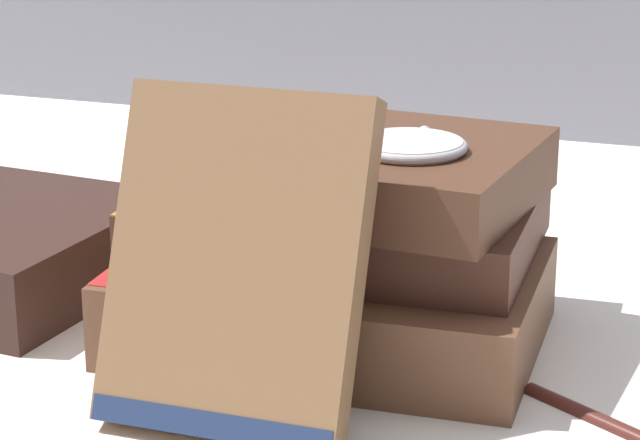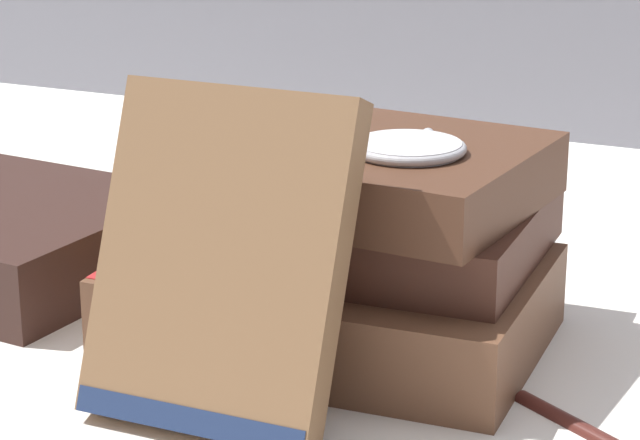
% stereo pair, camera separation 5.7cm
% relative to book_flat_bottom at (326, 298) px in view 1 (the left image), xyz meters
% --- Properties ---
extents(ground_plane, '(3.00, 3.00, 0.00)m').
position_rel_book_flat_bottom_xyz_m(ground_plane, '(-0.04, -0.00, -0.02)').
color(ground_plane, white).
extents(book_flat_bottom, '(0.22, 0.16, 0.05)m').
position_rel_book_flat_bottom_xyz_m(book_flat_bottom, '(0.00, 0.00, 0.00)').
color(book_flat_bottom, brown).
rests_on(book_flat_bottom, ground_plane).
extents(book_flat_middle, '(0.21, 0.16, 0.03)m').
position_rel_book_flat_bottom_xyz_m(book_flat_middle, '(-0.00, 0.02, 0.04)').
color(book_flat_middle, '#422319').
rests_on(book_flat_middle, book_flat_bottom).
extents(book_flat_top, '(0.20, 0.16, 0.03)m').
position_rel_book_flat_bottom_xyz_m(book_flat_top, '(0.01, 0.01, 0.07)').
color(book_flat_top, '#4C2D1E').
rests_on(book_flat_top, book_flat_middle).
extents(book_leaning_front, '(0.12, 0.08, 0.16)m').
position_rel_book_flat_bottom_xyz_m(book_leaning_front, '(-0.01, -0.11, 0.05)').
color(book_leaning_front, brown).
rests_on(book_leaning_front, ground_plane).
extents(pocket_watch, '(0.06, 0.06, 0.01)m').
position_rel_book_flat_bottom_xyz_m(pocket_watch, '(0.05, -0.00, 0.09)').
color(pocket_watch, silver).
rests_on(pocket_watch, book_flat_top).
extents(reading_glasses, '(0.11, 0.07, 0.00)m').
position_rel_book_flat_bottom_xyz_m(reading_glasses, '(-0.06, 0.15, -0.02)').
color(reading_glasses, '#ADADB2').
rests_on(reading_glasses, ground_plane).
extents(fountain_pen, '(0.11, 0.07, 0.01)m').
position_rel_book_flat_bottom_xyz_m(fountain_pen, '(0.17, -0.07, -0.02)').
color(fountain_pen, '#471E19').
rests_on(fountain_pen, ground_plane).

